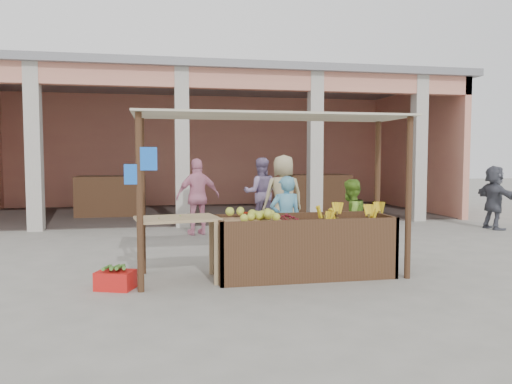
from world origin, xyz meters
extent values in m
plane|color=slate|center=(0.00, 0.00, 0.00)|extent=(60.00, 60.00, 0.00)
cube|color=tan|center=(0.00, 11.40, 2.00)|extent=(14.00, 0.20, 4.00)
cube|color=tan|center=(6.90, 8.50, 2.00)|extent=(0.20, 6.00, 4.00)
cube|color=tan|center=(0.00, 5.65, 3.75)|extent=(14.00, 0.30, 0.50)
cube|color=slate|center=(0.00, 8.50, 4.10)|extent=(14.40, 6.40, 0.20)
cube|color=beige|center=(-4.50, 5.65, 2.00)|extent=(0.35, 0.35, 4.00)
cube|color=beige|center=(-1.00, 5.65, 2.00)|extent=(0.35, 0.35, 4.00)
cube|color=beige|center=(2.50, 5.65, 2.00)|extent=(0.35, 0.35, 4.00)
cube|color=beige|center=(5.50, 5.65, 2.00)|extent=(0.35, 0.35, 4.00)
cube|color=#4B2F1E|center=(-3.00, 8.50, 0.60)|extent=(2.00, 1.20, 1.20)
cube|color=#4B2F1E|center=(3.50, 8.50, 0.60)|extent=(2.00, 1.20, 1.20)
cube|color=#4B2F1E|center=(0.50, 0.00, 0.40)|extent=(2.60, 0.95, 0.80)
cylinder|color=#4B2F1E|center=(-1.85, -0.45, 1.18)|extent=(0.09, 0.09, 2.35)
cylinder|color=#4B2F1E|center=(1.95, -0.45, 1.18)|extent=(0.09, 0.09, 2.35)
cylinder|color=#4B2F1E|center=(-1.85, 0.60, 1.18)|extent=(0.09, 0.09, 2.35)
cylinder|color=#4B2F1E|center=(1.95, 0.60, 1.18)|extent=(0.09, 0.09, 2.35)
cube|color=beige|center=(0.05, 0.08, 2.37)|extent=(4.00, 1.35, 0.03)
cube|color=blue|center=(-1.73, -0.45, 1.75)|extent=(0.22, 0.08, 0.30)
cube|color=blue|center=(-1.95, -0.45, 1.55)|extent=(0.18, 0.07, 0.26)
cube|color=#9F7552|center=(-0.27, -0.02, 0.83)|extent=(0.83, 0.72, 0.06)
ellipsoid|color=yellow|center=(-0.27, -0.02, 0.94)|extent=(0.71, 0.62, 0.16)
ellipsoid|color=maroon|center=(0.25, 0.03, 0.88)|extent=(0.48, 0.39, 0.15)
cube|color=tan|center=(-1.35, 0.04, 0.90)|extent=(1.24, 0.92, 0.04)
cube|color=tan|center=(-1.87, -0.28, 0.44)|extent=(0.06, 0.06, 0.88)
cube|color=tan|center=(-0.84, -0.28, 0.44)|extent=(0.06, 0.06, 0.88)
cube|color=tan|center=(-1.87, 0.37, 0.44)|extent=(0.06, 0.06, 0.88)
cube|color=tan|center=(-0.84, 0.37, 0.44)|extent=(0.06, 0.06, 0.88)
cube|color=red|center=(-2.19, -0.25, 0.12)|extent=(0.57, 0.49, 0.25)
ellipsoid|color=maroon|center=(2.44, 5.31, 0.32)|extent=(0.47, 0.47, 0.65)
ellipsoid|color=maroon|center=(2.82, 5.36, 0.32)|extent=(0.47, 0.47, 0.65)
ellipsoid|color=maroon|center=(2.64, 5.63, 0.32)|extent=(0.47, 0.47, 0.65)
imported|color=#5CA7CC|center=(0.45, 0.86, 0.78)|extent=(0.59, 0.44, 1.56)
imported|color=#76B233|center=(1.62, 0.95, 0.73)|extent=(0.82, 0.69, 1.47)
imported|color=#891201|center=(0.32, 2.44, 0.50)|extent=(0.83, 1.98, 1.01)
imported|color=pink|center=(-0.72, 4.30, 0.93)|extent=(1.20, 0.83, 1.86)
imported|color=tan|center=(1.12, 3.63, 1.01)|extent=(1.00, 0.67, 2.02)
imported|color=#4E505C|center=(6.49, 3.75, 0.83)|extent=(0.69, 1.55, 1.65)
imported|color=#8C77A3|center=(0.92, 5.18, 0.96)|extent=(0.98, 0.62, 1.92)
camera|label=1|loc=(-1.62, -7.08, 1.77)|focal=35.00mm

